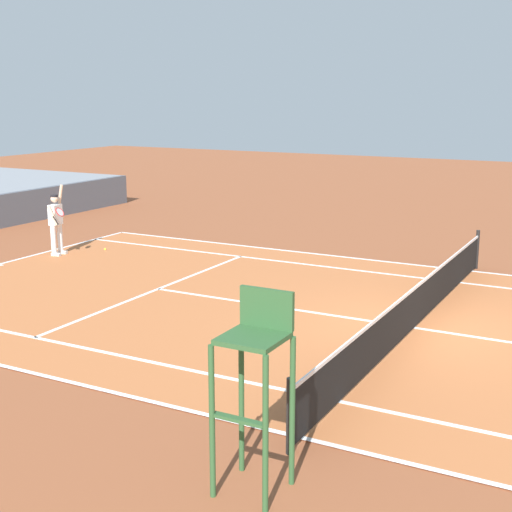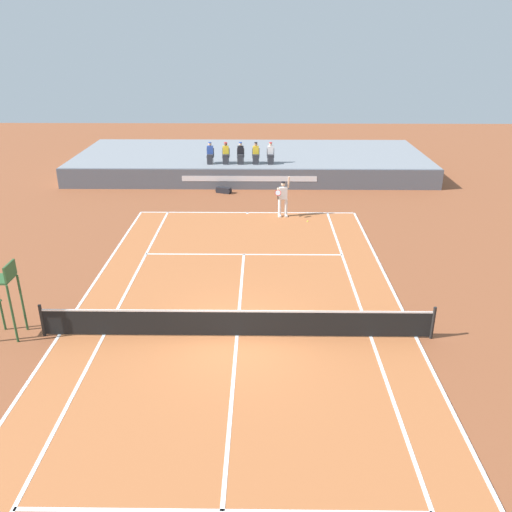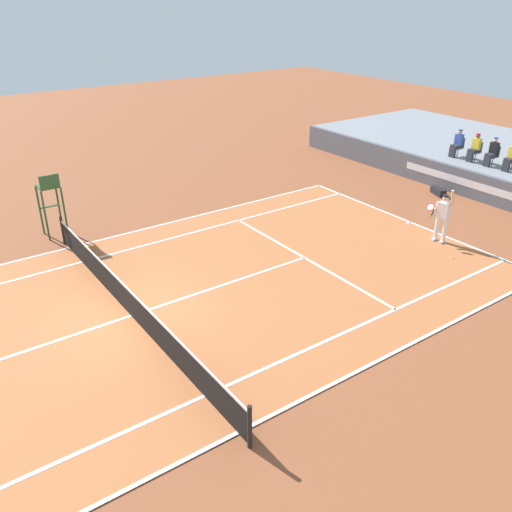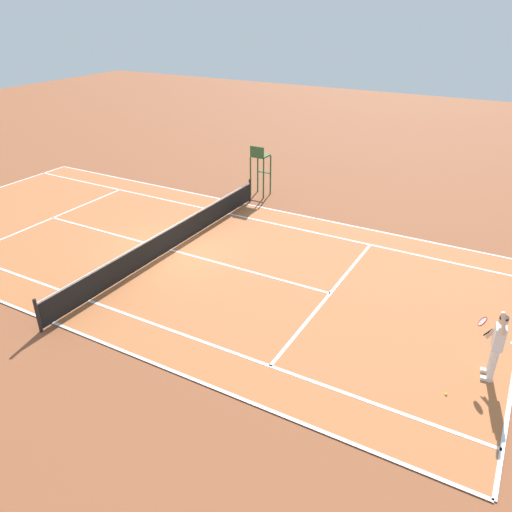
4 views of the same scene
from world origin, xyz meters
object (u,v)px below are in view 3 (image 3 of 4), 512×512
object	(u,v)px
spectator_seated_0	(457,144)
spectator_seated_3	(511,157)
tennis_ball	(453,258)
spectator_seated_1	(475,148)
umpire_chair	(50,196)
spectator_seated_2	(492,152)
equipment_bag	(438,191)
tennis_player	(442,216)

from	to	relation	value
spectator_seated_0	spectator_seated_3	distance (m)	2.76
spectator_seated_0	tennis_ball	distance (m)	9.15
spectator_seated_1	umpire_chair	size ratio (longest dim) A/B	0.52
spectator_seated_2	equipment_bag	xyz separation A→B (m)	(-0.91, -2.22, -1.65)
spectator_seated_3	equipment_bag	world-z (taller)	spectator_seated_3
tennis_player	umpire_chair	distance (m)	14.29
spectator_seated_3	equipment_bag	xyz separation A→B (m)	(-1.83, -2.22, -1.65)
spectator_seated_2	equipment_bag	size ratio (longest dim) A/B	1.33
umpire_chair	equipment_bag	world-z (taller)	umpire_chair
tennis_player	tennis_ball	world-z (taller)	tennis_player
spectator_seated_3	umpire_chair	size ratio (longest dim) A/B	0.52
spectator_seated_1	spectator_seated_3	size ratio (longest dim) A/B	1.00
spectator_seated_1	tennis_player	bearing A→B (deg)	-63.10
equipment_bag	spectator_seated_1	bearing A→B (deg)	89.54
spectator_seated_2	equipment_bag	distance (m)	2.91
spectator_seated_3	umpire_chair	distance (m)	19.15
spectator_seated_1	equipment_bag	bearing A→B (deg)	-90.46
spectator_seated_3	umpire_chair	world-z (taller)	spectator_seated_3
tennis_player	umpire_chair	xyz separation A→B (m)	(-8.68, -11.33, 0.56)
spectator_seated_0	spectator_seated_2	size ratio (longest dim) A/B	1.00
umpire_chair	spectator_seated_1	bearing A→B (deg)	72.92
spectator_seated_3	tennis_ball	bearing A→B (deg)	-69.86
spectator_seated_1	spectator_seated_2	distance (m)	0.89
spectator_seated_1	spectator_seated_2	bearing A→B (deg)	0.00
spectator_seated_0	spectator_seated_1	distance (m)	0.95
spectator_seated_1	spectator_seated_0	bearing A→B (deg)	180.00
spectator_seated_0	spectator_seated_3	world-z (taller)	same
umpire_chair	spectator_seated_0	bearing A→B (deg)	75.76
spectator_seated_0	tennis_player	size ratio (longest dim) A/B	0.61
spectator_seated_1	tennis_player	distance (m)	7.21
tennis_ball	equipment_bag	distance (m)	6.67
equipment_bag	umpire_chair	bearing A→B (deg)	-109.29
spectator_seated_0	equipment_bag	distance (m)	2.92
umpire_chair	equipment_bag	distance (m)	16.48
spectator_seated_3	spectator_seated_0	bearing A→B (deg)	180.00
spectator_seated_0	spectator_seated_3	bearing A→B (deg)	0.00
spectator_seated_0	spectator_seated_2	bearing A→B (deg)	0.00
spectator_seated_0	spectator_seated_2	world-z (taller)	same
spectator_seated_0	umpire_chair	size ratio (longest dim) A/B	0.52
spectator_seated_1	spectator_seated_3	distance (m)	1.81
spectator_seated_0	tennis_player	world-z (taller)	spectator_seated_0
spectator_seated_3	tennis_ball	size ratio (longest dim) A/B	18.60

